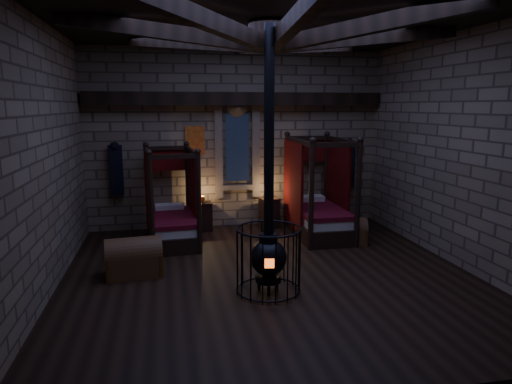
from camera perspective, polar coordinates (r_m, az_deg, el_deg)
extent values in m
cube|color=black|center=(8.04, 1.65, -10.34)|extent=(7.00, 7.00, 0.01)
cube|color=#847054|center=(10.97, -2.41, 6.59)|extent=(7.00, 0.02, 4.20)
cube|color=#847054|center=(4.25, 12.43, -0.27)|extent=(7.00, 0.02, 4.20)
cube|color=#847054|center=(7.57, -25.08, 3.72)|extent=(0.02, 7.00, 4.20)
cube|color=#847054|center=(9.00, 24.07, 4.76)|extent=(0.02, 7.00, 4.20)
cube|color=black|center=(7.62, 1.83, 20.61)|extent=(7.00, 7.00, 0.01)
cube|color=black|center=(10.77, -2.29, 11.57)|extent=(6.86, 0.35, 0.30)
cylinder|color=black|center=(7.59, 1.83, 19.50)|extent=(0.70, 0.70, 0.25)
cube|color=black|center=(10.94, -2.36, 5.52)|extent=(0.55, 0.04, 1.60)
cube|color=maroon|center=(10.82, -7.64, 6.44)|extent=(0.45, 0.03, 0.65)
cube|color=black|center=(10.81, -17.09, 2.59)|extent=(0.30, 0.10, 1.15)
cube|color=black|center=(11.65, 11.50, 3.41)|extent=(0.30, 0.10, 1.15)
cube|color=black|center=(9.98, -10.36, -5.31)|extent=(1.11, 1.95, 0.33)
cube|color=beige|center=(9.91, -10.41, -3.90)|extent=(0.99, 1.80, 0.20)
cube|color=maroon|center=(9.88, -10.44, -3.19)|extent=(1.04, 1.84, 0.09)
cube|color=beige|center=(10.53, -10.78, -1.83)|extent=(0.66, 0.36, 0.13)
cube|color=#570907|center=(10.60, -11.08, 3.96)|extent=(1.00, 0.11, 0.50)
cylinder|color=black|center=(8.87, -12.95, -1.87)|extent=(0.10, 0.10, 2.00)
cylinder|color=black|center=(10.65, -13.37, 0.20)|extent=(0.10, 0.10, 2.00)
cylinder|color=black|center=(8.95, -7.14, -1.57)|extent=(0.10, 0.10, 2.00)
cylinder|color=black|center=(10.71, -8.52, 0.44)|extent=(0.10, 0.10, 2.00)
cube|color=#570907|center=(10.02, -13.41, -0.19)|extent=(0.15, 1.36, 1.77)
cube|color=#570907|center=(10.09, -7.95, 0.07)|extent=(0.15, 1.36, 1.77)
cube|color=black|center=(10.45, 7.79, -4.42)|extent=(1.10, 2.08, 0.36)
cube|color=beige|center=(10.38, 7.83, -2.94)|extent=(0.98, 1.92, 0.22)
cube|color=maroon|center=(10.35, 7.85, -2.19)|extent=(1.04, 1.96, 0.10)
cube|color=beige|center=(11.03, 6.63, -0.83)|extent=(0.70, 0.36, 0.14)
cube|color=#570907|center=(11.11, 6.35, 5.22)|extent=(1.09, 0.06, 0.55)
cylinder|color=black|center=(9.17, 6.93, -0.67)|extent=(0.11, 0.11, 2.18)
cylinder|color=black|center=(11.05, 3.85, 1.33)|extent=(0.11, 0.11, 2.18)
cylinder|color=black|center=(9.51, 12.64, -0.44)|extent=(0.11, 0.11, 2.18)
cylinder|color=black|center=(11.33, 8.72, 1.47)|extent=(0.11, 0.11, 2.18)
cube|color=#570907|center=(10.37, 4.65, 0.98)|extent=(0.08, 1.49, 1.94)
cube|color=#570907|center=(10.69, 10.10, 1.14)|extent=(0.08, 1.49, 1.94)
cube|color=brown|center=(8.25, -14.98, -8.73)|extent=(0.99, 0.67, 0.39)
cylinder|color=brown|center=(8.19, -15.04, -7.45)|extent=(0.99, 0.67, 0.57)
cube|color=#A57C33|center=(8.25, -18.04, -8.90)|extent=(0.12, 0.60, 0.41)
cube|color=#A57C33|center=(8.27, -11.93, -8.54)|extent=(0.12, 0.60, 0.41)
cube|color=brown|center=(9.96, 11.32, -5.38)|extent=(0.87, 0.64, 0.33)
cylinder|color=brown|center=(9.92, 11.35, -4.48)|extent=(0.87, 0.64, 0.48)
cube|color=#A57C33|center=(9.91, 9.23, -5.40)|extent=(0.16, 0.50, 0.35)
cube|color=#A57C33|center=(10.03, 13.38, -5.36)|extent=(0.16, 0.50, 0.35)
cube|color=black|center=(10.77, -6.63, -3.14)|extent=(0.41, 0.40, 0.65)
cube|color=black|center=(10.69, -6.66, -1.36)|extent=(0.45, 0.44, 0.04)
cylinder|color=#A57C33|center=(10.68, -6.68, -0.88)|extent=(0.09, 0.09, 0.15)
cube|color=black|center=(10.97, 1.65, -2.70)|extent=(0.46, 0.45, 0.69)
cube|color=black|center=(10.90, 1.66, -0.84)|extent=(0.51, 0.49, 0.04)
cube|color=brown|center=(10.88, 1.66, -0.54)|extent=(0.19, 0.15, 0.05)
cylinder|color=black|center=(7.30, 1.54, -10.69)|extent=(0.41, 0.41, 0.10)
sphere|color=black|center=(7.18, 1.56, -8.17)|extent=(0.58, 0.58, 0.58)
cylinder|color=black|center=(7.09, 1.57, -5.81)|extent=(0.29, 0.29, 0.14)
cube|color=#FF5914|center=(6.92, 1.69, -8.91)|extent=(0.15, 0.04, 0.14)
cylinder|color=black|center=(6.81, 1.64, 7.33)|extent=(0.15, 0.15, 3.12)
torus|color=black|center=(7.37, 1.54, -12.03)|extent=(1.02, 1.02, 0.03)
torus|color=black|center=(7.05, 1.58, -4.60)|extent=(1.02, 1.02, 0.03)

